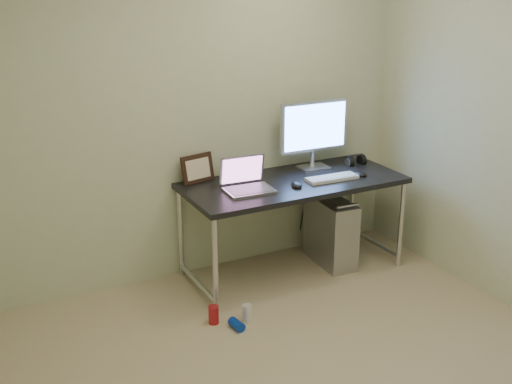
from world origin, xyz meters
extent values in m
cube|color=beige|center=(0.00, 1.75, 1.25)|extent=(3.50, 0.02, 2.50)
cube|color=black|center=(0.67, 1.38, 0.73)|extent=(1.68, 0.73, 0.04)
cylinder|color=silver|center=(-0.13, 1.06, 0.35)|extent=(0.04, 0.04, 0.71)
cylinder|color=silver|center=(-0.13, 1.71, 0.35)|extent=(0.04, 0.04, 0.71)
cylinder|color=silver|center=(1.47, 1.06, 0.35)|extent=(0.04, 0.04, 0.71)
cylinder|color=silver|center=(1.47, 1.71, 0.35)|extent=(0.04, 0.04, 0.71)
cylinder|color=silver|center=(-0.13, 1.38, 0.08)|extent=(0.04, 0.65, 0.04)
cylinder|color=silver|center=(1.47, 1.38, 0.08)|extent=(0.04, 0.65, 0.04)
cube|color=#A3A2A7|center=(1.02, 1.37, 0.27)|extent=(0.26, 0.53, 0.54)
cylinder|color=silver|center=(1.02, 1.16, 0.56)|extent=(0.19, 0.04, 0.03)
cylinder|color=silver|center=(1.02, 1.59, 0.56)|extent=(0.19, 0.04, 0.03)
cylinder|color=black|center=(0.97, 1.70, 0.40)|extent=(0.01, 0.16, 0.69)
cylinder|color=black|center=(1.06, 1.68, 0.38)|extent=(0.02, 0.11, 0.71)
cylinder|color=#A8171F|center=(-0.21, 0.93, 0.06)|extent=(0.08, 0.08, 0.13)
cylinder|color=silver|center=(0.01, 0.85, 0.06)|extent=(0.08, 0.08, 0.12)
cylinder|color=#0B35B6|center=(-0.10, 0.80, 0.03)|extent=(0.08, 0.13, 0.06)
cube|color=silver|center=(0.26, 1.31, 0.76)|extent=(0.36, 0.26, 0.02)
cube|color=slate|center=(0.26, 1.31, 0.77)|extent=(0.31, 0.22, 0.00)
cube|color=#9C9DA5|center=(0.27, 1.45, 0.88)|extent=(0.35, 0.07, 0.22)
cube|color=#774672|center=(0.27, 1.44, 0.88)|extent=(0.31, 0.06, 0.19)
cube|color=silver|center=(0.97, 1.57, 0.76)|extent=(0.24, 0.18, 0.02)
cylinder|color=silver|center=(0.97, 1.59, 0.83)|extent=(0.04, 0.04, 0.13)
cube|color=silver|center=(0.97, 1.58, 1.10)|extent=(0.58, 0.06, 0.40)
cube|color=#588DFD|center=(0.97, 1.56, 1.10)|extent=(0.53, 0.02, 0.35)
cube|color=silver|center=(0.94, 1.27, 0.76)|extent=(0.41, 0.15, 0.02)
ellipsoid|color=black|center=(1.19, 1.25, 0.77)|extent=(0.08, 0.12, 0.04)
ellipsoid|color=black|center=(0.62, 1.25, 0.77)|extent=(0.11, 0.14, 0.04)
cylinder|color=black|center=(1.27, 1.51, 0.78)|extent=(0.04, 0.10, 0.10)
cylinder|color=black|center=(1.39, 1.51, 0.78)|extent=(0.04, 0.10, 0.10)
cube|color=black|center=(1.33, 1.51, 0.83)|extent=(0.13, 0.02, 0.01)
cube|color=black|center=(0.01, 1.68, 0.86)|extent=(0.28, 0.13, 0.21)
cylinder|color=silver|center=(0.23, 1.68, 0.79)|extent=(0.01, 0.01, 0.09)
cylinder|color=silver|center=(0.23, 1.68, 0.85)|extent=(0.04, 0.03, 0.04)
camera|label=1|loc=(-1.70, -2.56, 2.29)|focal=45.00mm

